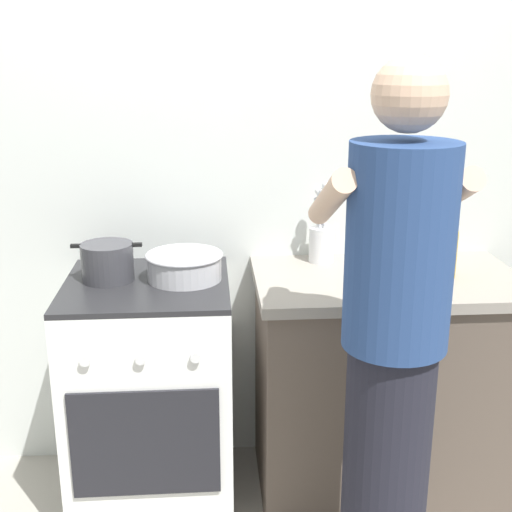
{
  "coord_description": "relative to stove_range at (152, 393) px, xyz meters",
  "views": [
    {
      "loc": [
        -0.12,
        -2.19,
        1.7
      ],
      "look_at": [
        0.05,
        0.12,
        1.0
      ],
      "focal_mm": 47.09,
      "sensor_mm": 36.0,
      "label": 1
    }
  ],
  "objects": [
    {
      "name": "back_wall",
      "position": [
        0.55,
        0.35,
        0.8
      ],
      "size": [
        3.2,
        0.1,
        2.5
      ],
      "color": "silver",
      "rests_on": "ground"
    },
    {
      "name": "utensil_crock",
      "position": [
        0.68,
        0.21,
        0.54
      ],
      "size": [
        0.1,
        0.1,
        0.33
      ],
      "color": "silver",
      "rests_on": "countertop"
    },
    {
      "name": "pot",
      "position": [
        -0.14,
        0.04,
        0.52
      ],
      "size": [
        0.26,
        0.19,
        0.14
      ],
      "color": "#38383D",
      "rests_on": "stove_range"
    },
    {
      "name": "spice_bottle",
      "position": [
        0.94,
        -0.09,
        0.49
      ],
      "size": [
        0.04,
        0.04,
        0.09
      ],
      "color": "silver",
      "rests_on": "countertop"
    },
    {
      "name": "mixing_bowl",
      "position": [
        0.14,
        0.03,
        0.5
      ],
      "size": [
        0.29,
        0.29,
        0.1
      ],
      "color": "#B7B7BC",
      "rests_on": "stove_range"
    },
    {
      "name": "person",
      "position": [
        0.75,
        -0.6,
        0.41
      ],
      "size": [
        0.41,
        0.5,
        1.7
      ],
      "color": "black",
      "rests_on": "ground"
    },
    {
      "name": "oil_bottle",
      "position": [
        1.12,
        -0.02,
        0.54
      ],
      "size": [
        0.06,
        0.06,
        0.23
      ],
      "color": "gold",
      "rests_on": "countertop"
    },
    {
      "name": "stove_range",
      "position": [
        0.0,
        0.0,
        0.0
      ],
      "size": [
        0.6,
        0.62,
        0.9
      ],
      "color": "white",
      "rests_on": "ground"
    },
    {
      "name": "countertop",
      "position": [
        0.9,
        0.0,
        0.0
      ],
      "size": [
        1.0,
        0.6,
        0.9
      ],
      "color": "brown",
      "rests_on": "ground"
    }
  ]
}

